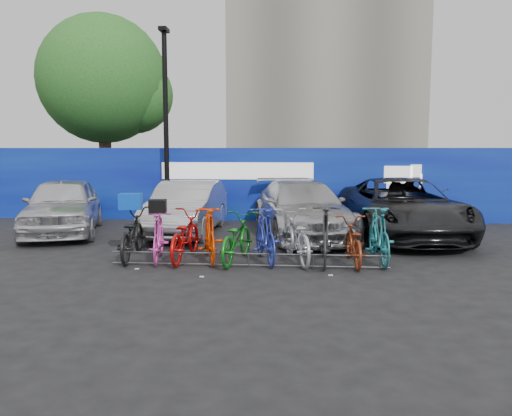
# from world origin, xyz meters

# --- Properties ---
(ground) EXTENTS (100.00, 100.00, 0.00)m
(ground) POSITION_xyz_m (0.00, 0.00, 0.00)
(ground) COLOR black
(ground) RESTS_ON ground
(hoarding) EXTENTS (22.00, 0.18, 2.40)m
(hoarding) POSITION_xyz_m (0.01, 6.00, 1.20)
(hoarding) COLOR #090E87
(hoarding) RESTS_ON ground
(tree) EXTENTS (5.40, 5.20, 7.80)m
(tree) POSITION_xyz_m (-6.77, 10.06, 5.07)
(tree) COLOR #382314
(tree) RESTS_ON ground
(lamppost) EXTENTS (0.25, 0.50, 6.11)m
(lamppost) POSITION_xyz_m (-3.20, 5.40, 3.27)
(lamppost) COLOR black
(lamppost) RESTS_ON ground
(bike_rack) EXTENTS (5.60, 0.03, 0.30)m
(bike_rack) POSITION_xyz_m (-0.00, -0.60, 0.16)
(bike_rack) COLOR #595B60
(bike_rack) RESTS_ON ground
(car_0) EXTENTS (3.21, 5.01, 1.59)m
(car_0) POSITION_xyz_m (-5.56, 3.04, 0.79)
(car_0) COLOR silver
(car_0) RESTS_ON ground
(car_1) EXTENTS (1.67, 4.50, 1.47)m
(car_1) POSITION_xyz_m (-2.08, 3.26, 0.74)
(car_1) COLOR #ABABAF
(car_1) RESTS_ON ground
(car_2) EXTENTS (3.19, 5.52, 1.50)m
(car_2) POSITION_xyz_m (1.10, 3.21, 0.75)
(car_2) COLOR #ACACB1
(car_2) RESTS_ON ground
(car_3) EXTENTS (3.09, 5.90, 1.58)m
(car_3) POSITION_xyz_m (3.78, 3.25, 0.79)
(car_3) COLOR black
(car_3) RESTS_ON ground
(bike_0) EXTENTS (0.96, 2.14, 1.09)m
(bike_0) POSITION_xyz_m (-2.59, -0.00, 0.54)
(bike_0) COLOR black
(bike_0) RESTS_ON ground
(bike_1) EXTENTS (0.76, 1.79, 1.04)m
(bike_1) POSITION_xyz_m (-1.96, -0.16, 0.52)
(bike_1) COLOR #DA40AC
(bike_1) RESTS_ON ground
(bike_2) EXTENTS (0.81, 2.07, 1.07)m
(bike_2) POSITION_xyz_m (-1.42, -0.03, 0.53)
(bike_2) COLOR #AC0A08
(bike_2) RESTS_ON ground
(bike_3) EXTENTS (1.00, 1.97, 1.14)m
(bike_3) POSITION_xyz_m (-0.88, -0.07, 0.57)
(bike_3) COLOR #E43703
(bike_3) RESTS_ON ground
(bike_4) EXTENTS (1.00, 2.03, 1.02)m
(bike_4) POSITION_xyz_m (-0.31, -0.12, 0.51)
(bike_4) COLOR #106B15
(bike_4) RESTS_ON ground
(bike_5) EXTENTS (1.01, 1.99, 1.15)m
(bike_5) POSITION_xyz_m (0.30, -0.07, 0.58)
(bike_5) COLOR #222F9E
(bike_5) RESTS_ON ground
(bike_6) EXTENTS (1.19, 2.16, 1.08)m
(bike_6) POSITION_xyz_m (0.94, 0.00, 0.54)
(bike_6) COLOR #9FA0A6
(bike_6) RESTS_ON ground
(bike_7) EXTENTS (0.70, 2.04, 1.20)m
(bike_7) POSITION_xyz_m (1.56, -0.12, 0.60)
(bike_7) COLOR #262628
(bike_7) RESTS_ON ground
(bike_8) EXTENTS (0.70, 1.84, 0.96)m
(bike_8) POSITION_xyz_m (2.11, -0.15, 0.48)
(bike_8) COLOR maroon
(bike_8) RESTS_ON ground
(bike_9) EXTENTS (0.64, 1.98, 1.18)m
(bike_9) POSITION_xyz_m (2.67, 0.06, 0.59)
(bike_9) COLOR #1E727A
(bike_9) RESTS_ON ground
(cargo_crate) EXTENTS (0.52, 0.43, 0.33)m
(cargo_crate) POSITION_xyz_m (-2.59, -0.00, 1.25)
(cargo_crate) COLOR #073EBA
(cargo_crate) RESTS_ON bike_0
(cargo_topcase) EXTENTS (0.41, 0.38, 0.27)m
(cargo_topcase) POSITION_xyz_m (-1.96, -0.16, 1.18)
(cargo_topcase) COLOR black
(cargo_topcase) RESTS_ON bike_1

